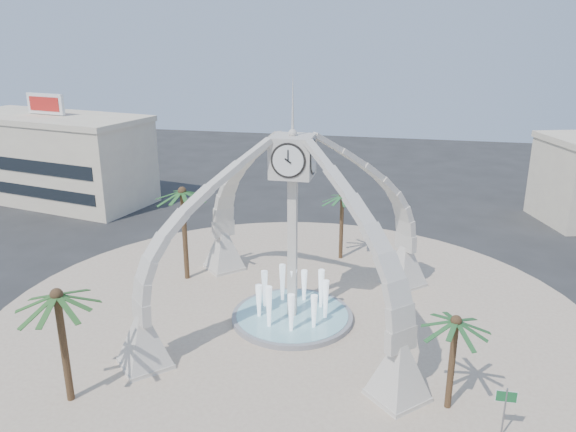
% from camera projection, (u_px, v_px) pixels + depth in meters
% --- Properties ---
extents(ground, '(140.00, 140.00, 0.00)m').
position_uv_depth(ground, '(292.00, 320.00, 37.24)').
color(ground, '#282828').
rests_on(ground, ground).
extents(plaza, '(40.00, 40.00, 0.06)m').
position_uv_depth(plaza, '(292.00, 319.00, 37.23)').
color(plaza, beige).
rests_on(plaza, ground).
extents(clock_tower, '(17.94, 17.94, 16.30)m').
position_uv_depth(clock_tower, '(292.00, 227.00, 35.22)').
color(clock_tower, beige).
rests_on(clock_tower, ground).
extents(fountain, '(8.00, 8.00, 3.62)m').
position_uv_depth(fountain, '(292.00, 316.00, 37.15)').
color(fountain, gray).
rests_on(fountain, ground).
extents(building_nw, '(23.75, 13.73, 11.90)m').
position_uv_depth(building_nw, '(53.00, 158.00, 62.64)').
color(building_nw, beige).
rests_on(building_nw, ground).
extents(palm_east, '(4.33, 4.33, 5.60)m').
position_uv_depth(palm_east, '(456.00, 322.00, 26.99)').
color(palm_east, brown).
rests_on(palm_east, ground).
extents(palm_west, '(5.28, 5.28, 7.80)m').
position_uv_depth(palm_west, '(182.00, 193.00, 41.31)').
color(palm_west, brown).
rests_on(palm_west, ground).
extents(palm_north, '(3.86, 3.86, 6.21)m').
position_uv_depth(palm_north, '(342.00, 196.00, 45.64)').
color(palm_north, brown).
rests_on(palm_north, ground).
extents(palm_south, '(4.45, 4.45, 6.79)m').
position_uv_depth(palm_south, '(57.00, 296.00, 27.25)').
color(palm_south, brown).
rests_on(palm_south, ground).
extents(street_sign, '(0.99, 0.09, 2.69)m').
position_uv_depth(street_sign, '(506.00, 403.00, 25.82)').
color(street_sign, slate).
rests_on(street_sign, ground).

